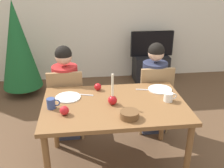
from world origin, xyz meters
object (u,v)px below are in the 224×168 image
apple_near_candle (98,87)px  person_left_child (66,94)px  tv (152,44)px  chair_left (67,100)px  tv_stand (151,68)px  mug_right (169,97)px  plate_left (68,97)px  dining_table (114,111)px  christmas_tree (18,45)px  chair_right (154,95)px  person_right_child (154,90)px  plate_right (160,89)px  mug_left (51,103)px  apple_by_left_plate (64,110)px  candle_centerpiece (112,98)px  bowl_walnuts (129,115)px

apple_near_candle → person_left_child: bearing=139.2°
tv → chair_left: bearing=-131.4°
person_left_child → tv_stand: bearing=48.0°
person_left_child → apple_near_candle: person_left_child is taller
tv → mug_right: size_ratio=5.96×
plate_left → mug_right: mug_right is taller
dining_table → plate_left: plate_left is taller
tv → person_left_child: bearing=-132.0°
christmas_tree → dining_table: bearing=-56.4°
chair_right → chair_left: bearing=180.0°
person_right_child → tv: (0.41, 1.66, 0.14)m
dining_table → plate_right: plate_right is taller
christmas_tree → plate_right: size_ratio=6.39×
person_right_child → chair_left: bearing=-178.3°
chair_left → mug_left: 0.70m
tv_stand → person_right_child: bearing=-104.0°
apple_near_candle → apple_by_left_plate: apple_by_left_plate is taller
chair_right → apple_near_candle: (-0.72, -0.28, 0.28)m
candle_centerpiece → apple_by_left_plate: 0.48m
mug_right → candle_centerpiece: bearing=-179.7°
tv → apple_by_left_plate: (-1.47, -2.46, 0.08)m
chair_left → tv: 2.27m
dining_table → plate_left: (-0.45, 0.18, 0.09)m
plate_left → mug_right: 1.01m
mug_left → plate_right: bearing=13.9°
chair_left → candle_centerpiece: (0.48, -0.62, 0.30)m
christmas_tree → apple_by_left_plate: bearing=-68.7°
christmas_tree → apple_by_left_plate: (0.83, -2.12, -0.05)m
mug_right → apple_by_left_plate: mug_right is taller
mug_right → plate_right: bearing=91.6°
dining_table → chair_left: chair_left is taller
tv_stand → tv: (0.00, 0.00, 0.47)m
tv_stand → mug_right: bearing=-101.1°
plate_left → chair_left: bearing=96.3°
bowl_walnuts → apple_near_candle: apple_near_candle is taller
chair_right → bowl_walnuts: bearing=-118.4°
tv_stand → chair_left: bearing=-131.4°
dining_table → plate_left: 0.50m
chair_left → mug_right: bearing=-30.8°
chair_left → plate_right: 1.12m
tv_stand → plate_left: size_ratio=2.50×
chair_left → plate_right: (1.03, -0.35, 0.24)m
person_left_child → bowl_walnuts: size_ratio=6.90×
person_left_child → mug_left: person_left_child is taller
person_right_child → mug_right: bearing=-93.5°
chair_left → apple_near_candle: size_ratio=11.54×
christmas_tree → apple_by_left_plate: christmas_tree is taller
mug_left → person_left_child: bearing=81.8°
chair_left → tv_stand: (1.49, 1.69, -0.27)m
mug_right → apple_near_candle: size_ratio=1.70×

